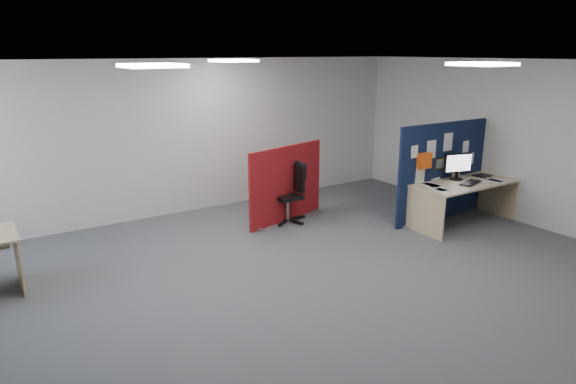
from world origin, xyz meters
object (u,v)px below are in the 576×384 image
monitor_main (458,165)px  red_divider (286,184)px  navy_divider (442,172)px  main_desk (462,191)px  office_chair (293,189)px

monitor_main → red_divider: red_divider is taller
navy_divider → red_divider: 2.65m
navy_divider → main_desk: (0.12, -0.35, -0.28)m
main_desk → red_divider: red_divider is taller
monitor_main → office_chair: size_ratio=0.50×
navy_divider → monitor_main: navy_divider is taller
main_desk → navy_divider: bearing=108.3°
navy_divider → monitor_main: bearing=-58.9°
navy_divider → red_divider: navy_divider is taller
monitor_main → office_chair: monitor_main is taller
main_desk → office_chair: 2.82m
monitor_main → red_divider: bearing=162.0°
navy_divider → monitor_main: size_ratio=4.06×
monitor_main → office_chair: (-2.30, 1.52, -0.41)m
main_desk → red_divider: 2.93m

